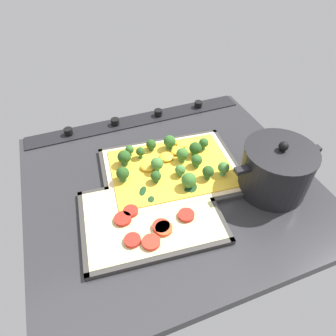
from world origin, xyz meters
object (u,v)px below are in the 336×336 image
veggie_pizza_back (151,217)px  cooking_pot (276,170)px  baking_tray_front (171,171)px  broccoli_pizza (171,166)px  baking_tray_back (151,217)px

veggie_pizza_back → cooking_pot: size_ratio=1.35×
baking_tray_front → broccoli_pizza: broccoli_pizza is taller
veggie_pizza_back → cooking_pot: (-34.08, 1.25, 5.64)cm
veggie_pizza_back → cooking_pot: cooking_pot is taller
cooking_pot → broccoli_pizza: bearing=-34.0°
baking_tray_front → baking_tray_back: size_ratio=1.13×
veggie_pizza_back → baking_tray_front: bearing=-127.6°
baking_tray_front → baking_tray_back: (10.76, 13.56, 0.01)cm
baking_tray_front → broccoli_pizza: size_ratio=1.07×
veggie_pizza_back → broccoli_pizza: bearing=-126.9°
baking_tray_front → veggie_pizza_back: veggie_pizza_back is taller
broccoli_pizza → baking_tray_back: bearing=52.3°
broccoli_pizza → baking_tray_back: (10.83, 14.00, -1.82)cm
broccoli_pizza → cooking_pot: cooking_pot is taller
baking_tray_front → cooking_pot: size_ratio=1.65×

